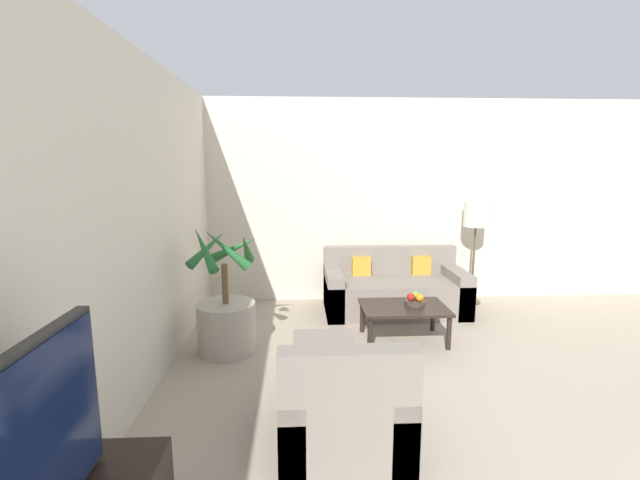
# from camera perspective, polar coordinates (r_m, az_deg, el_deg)

# --- Properties ---
(wall_back) EXTENTS (7.67, 0.06, 2.70)m
(wall_back) POSITION_cam_1_polar(r_m,az_deg,el_deg) (6.04, 14.77, 5.02)
(wall_back) COLOR beige
(wall_back) RESTS_ON ground_plane
(wall_left) EXTENTS (0.06, 8.11, 2.70)m
(wall_left) POSITION_cam_1_polar(r_m,az_deg,el_deg) (2.78, -29.13, -1.12)
(wall_left) COLOR beige
(wall_left) RESTS_ON ground_plane
(television) EXTENTS (0.18, 0.84, 0.69)m
(television) POSITION_cam_1_polar(r_m,az_deg,el_deg) (1.82, -34.10, -21.99)
(television) COLOR black
(television) RESTS_ON tv_console
(potted_palm) EXTENTS (0.71, 0.70, 1.29)m
(potted_palm) POSITION_cam_1_polar(r_m,az_deg,el_deg) (4.38, -12.39, -9.90)
(potted_palm) COLOR #ADA393
(potted_palm) RESTS_ON ground_plane
(sofa_loveseat) EXTENTS (1.74, 0.85, 0.78)m
(sofa_loveseat) POSITION_cam_1_polar(r_m,az_deg,el_deg) (5.53, 9.81, -6.59)
(sofa_loveseat) COLOR gray
(sofa_loveseat) RESTS_ON ground_plane
(floor_lamp) EXTENTS (0.32, 0.32, 1.37)m
(floor_lamp) POSITION_cam_1_polar(r_m,az_deg,el_deg) (5.95, 20.10, 2.68)
(floor_lamp) COLOR brown
(floor_lamp) RESTS_ON ground_plane
(coffee_table) EXTENTS (0.89, 0.60, 0.38)m
(coffee_table) POSITION_cam_1_polar(r_m,az_deg,el_deg) (4.62, 11.11, -9.20)
(coffee_table) COLOR black
(coffee_table) RESTS_ON ground_plane
(fruit_bowl) EXTENTS (0.21, 0.21, 0.05)m
(fruit_bowl) POSITION_cam_1_polar(r_m,az_deg,el_deg) (4.67, 12.50, -8.14)
(fruit_bowl) COLOR #42382D
(fruit_bowl) RESTS_ON coffee_table
(apple_red) EXTENTS (0.08, 0.08, 0.08)m
(apple_red) POSITION_cam_1_polar(r_m,az_deg,el_deg) (4.63, 12.01, -7.44)
(apple_red) COLOR red
(apple_red) RESTS_ON fruit_bowl
(apple_green) EXTENTS (0.08, 0.08, 0.08)m
(apple_green) POSITION_cam_1_polar(r_m,az_deg,el_deg) (4.70, 12.62, -7.18)
(apple_green) COLOR olive
(apple_green) RESTS_ON fruit_bowl
(orange_fruit) EXTENTS (0.08, 0.08, 0.08)m
(orange_fruit) POSITION_cam_1_polar(r_m,az_deg,el_deg) (4.63, 13.16, -7.49)
(orange_fruit) COLOR orange
(orange_fruit) RESTS_ON fruit_bowl
(armchair) EXTENTS (0.81, 0.87, 0.81)m
(armchair) POSITION_cam_1_polar(r_m,az_deg,el_deg) (3.00, 3.03, -21.49)
(armchair) COLOR gray
(armchair) RESTS_ON ground_plane
(ottoman) EXTENTS (0.54, 0.54, 0.35)m
(ottoman) POSITION_cam_1_polar(r_m,az_deg,el_deg) (3.82, 0.58, -15.67)
(ottoman) COLOR gray
(ottoman) RESTS_ON ground_plane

